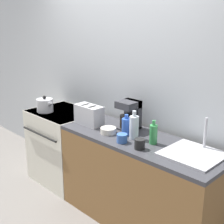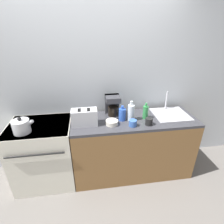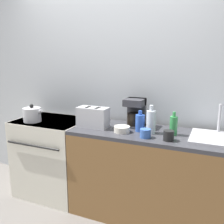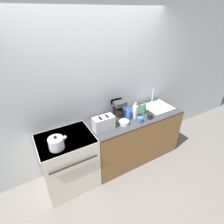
{
  "view_description": "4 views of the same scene",
  "coord_description": "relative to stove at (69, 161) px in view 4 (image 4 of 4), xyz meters",
  "views": [
    {
      "loc": [
        2.31,
        -1.79,
        1.98
      ],
      "look_at": [
        0.16,
        0.35,
        1.05
      ],
      "focal_mm": 50.0,
      "sensor_mm": 36.0,
      "label": 1
    },
    {
      "loc": [
        0.0,
        -1.69,
        2.0
      ],
      "look_at": [
        0.3,
        0.31,
        1.01
      ],
      "focal_mm": 28.0,
      "sensor_mm": 36.0,
      "label": 2
    },
    {
      "loc": [
        1.09,
        -1.94,
        1.61
      ],
      "look_at": [
        0.09,
        0.37,
        1.04
      ],
      "focal_mm": 40.0,
      "sensor_mm": 36.0,
      "label": 3
    },
    {
      "loc": [
        -1.02,
        -1.68,
        2.43
      ],
      "look_at": [
        0.12,
        0.31,
        1.1
      ],
      "focal_mm": 28.0,
      "sensor_mm": 36.0,
      "label": 4
    }
  ],
  "objects": [
    {
      "name": "ground_plane",
      "position": [
        0.64,
        -0.31,
        -0.46
      ],
      "size": [
        12.0,
        12.0,
        0.0
      ],
      "primitive_type": "plane",
      "color": "slate"
    },
    {
      "name": "wall_back",
      "position": [
        0.64,
        0.37,
        0.84
      ],
      "size": [
        8.0,
        0.05,
        2.6
      ],
      "color": "silver",
      "rests_on": "ground_plane"
    },
    {
      "name": "stove",
      "position": [
        0.0,
        0.0,
        0.0
      ],
      "size": [
        0.77,
        0.66,
        0.9
      ],
      "color": "silver",
      "rests_on": "ground_plane"
    },
    {
      "name": "counter_block",
      "position": [
        1.23,
        -0.01,
        -0.01
      ],
      "size": [
        1.66,
        0.6,
        0.9
      ],
      "color": "brown",
      "rests_on": "ground_plane"
    },
    {
      "name": "kettle",
      "position": [
        -0.14,
        -0.14,
        0.52
      ],
      "size": [
        0.24,
        0.19,
        0.2
      ],
      "color": "silver",
      "rests_on": "stove"
    },
    {
      "name": "toaster",
      "position": [
        0.58,
        -0.07,
        0.54
      ],
      "size": [
        0.32,
        0.15,
        0.21
      ],
      "color": "#BCBCC1",
      "rests_on": "counter_block"
    },
    {
      "name": "coffee_maker",
      "position": [
        0.96,
        0.14,
        0.59
      ],
      "size": [
        0.19,
        0.2,
        0.29
      ],
      "color": "#333338",
      "rests_on": "counter_block"
    },
    {
      "name": "sink_tray",
      "position": [
        1.76,
        0.04,
        0.45
      ],
      "size": [
        0.46,
        0.44,
        0.28
      ],
      "color": "#B7B7BC",
      "rests_on": "counter_block"
    },
    {
      "name": "bottle_blue",
      "position": [
        1.06,
        -0.02,
        0.52
      ],
      "size": [
        0.09,
        0.09,
        0.2
      ],
      "color": "#2D56B7",
      "rests_on": "counter_block"
    },
    {
      "name": "bottle_green",
      "position": [
        1.38,
        -0.01,
        0.53
      ],
      "size": [
        0.07,
        0.07,
        0.22
      ],
      "color": "#338C47",
      "rests_on": "counter_block"
    },
    {
      "name": "bottle_clear",
      "position": [
        1.17,
        -0.04,
        0.55
      ],
      "size": [
        0.09,
        0.09,
        0.27
      ],
      "color": "silver",
      "rests_on": "counter_block"
    },
    {
      "name": "cup_blue",
      "position": [
        1.16,
        -0.19,
        0.48
      ],
      "size": [
        0.1,
        0.1,
        0.08
      ],
      "color": "#3860B2",
      "rests_on": "counter_block"
    },
    {
      "name": "cup_black",
      "position": [
        1.37,
        -0.19,
        0.48
      ],
      "size": [
        0.09,
        0.09,
        0.09
      ],
      "color": "black",
      "rests_on": "counter_block"
    },
    {
      "name": "bowl",
      "position": [
        0.91,
        -0.12,
        0.46
      ],
      "size": [
        0.15,
        0.15,
        0.06
      ],
      "color": "beige",
      "rests_on": "counter_block"
    }
  ]
}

